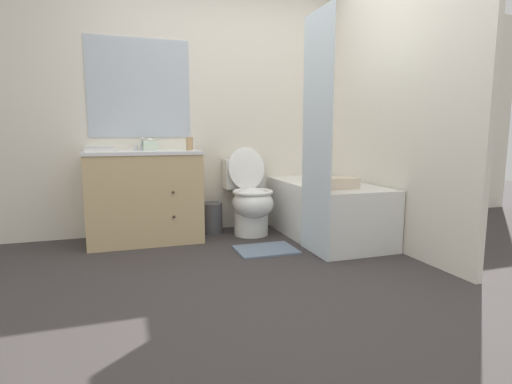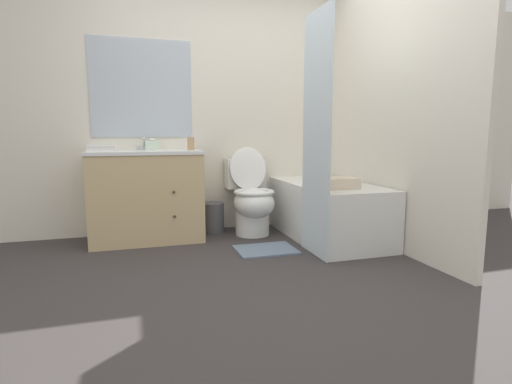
# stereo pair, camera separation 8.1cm
# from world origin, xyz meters

# --- Properties ---
(ground_plane) EXTENTS (14.00, 14.00, 0.00)m
(ground_plane) POSITION_xyz_m (0.00, 0.00, 0.00)
(ground_plane) COLOR #383333
(wall_back) EXTENTS (8.00, 0.06, 2.50)m
(wall_back) POSITION_xyz_m (-0.01, 1.65, 1.25)
(wall_back) COLOR silver
(wall_back) RESTS_ON ground_plane
(wall_right) EXTENTS (0.05, 2.62, 2.50)m
(wall_right) POSITION_xyz_m (1.29, 0.81, 1.25)
(wall_right) COLOR silver
(wall_right) RESTS_ON ground_plane
(vanity_cabinet) EXTENTS (1.02, 0.59, 0.84)m
(vanity_cabinet) POSITION_xyz_m (-0.75, 1.34, 0.43)
(vanity_cabinet) COLOR tan
(vanity_cabinet) RESTS_ON ground_plane
(sink_faucet) EXTENTS (0.14, 0.12, 0.12)m
(sink_faucet) POSITION_xyz_m (-0.75, 1.54, 0.88)
(sink_faucet) COLOR silver
(sink_faucet) RESTS_ON vanity_cabinet
(toilet) EXTENTS (0.41, 0.64, 0.86)m
(toilet) POSITION_xyz_m (0.25, 1.28, 0.34)
(toilet) COLOR white
(toilet) RESTS_ON ground_plane
(bathtub) EXTENTS (0.69, 1.39, 0.53)m
(bathtub) POSITION_xyz_m (0.91, 0.93, 0.27)
(bathtub) COLOR white
(bathtub) RESTS_ON ground_plane
(shower_curtain) EXTENTS (0.01, 0.49, 1.93)m
(shower_curtain) POSITION_xyz_m (0.55, 0.46, 0.97)
(shower_curtain) COLOR silver
(shower_curtain) RESTS_ON ground_plane
(wastebasket) EXTENTS (0.21, 0.21, 0.30)m
(wastebasket) POSITION_xyz_m (-0.10, 1.45, 0.15)
(wastebasket) COLOR #4C4C51
(wastebasket) RESTS_ON ground_plane
(tissue_box) EXTENTS (0.13, 0.13, 0.11)m
(tissue_box) POSITION_xyz_m (-0.68, 1.47, 0.89)
(tissue_box) COLOR silver
(tissue_box) RESTS_ON vanity_cabinet
(soap_dispenser) EXTENTS (0.07, 0.07, 0.15)m
(soap_dispenser) POSITION_xyz_m (-0.33, 1.34, 0.91)
(soap_dispenser) COLOR tan
(soap_dispenser) RESTS_ON vanity_cabinet
(hand_towel_folded) EXTENTS (0.23, 0.15, 0.05)m
(hand_towel_folded) POSITION_xyz_m (-1.11, 1.16, 0.87)
(hand_towel_folded) COLOR white
(hand_towel_folded) RESTS_ON vanity_cabinet
(bath_towel_folded) EXTENTS (0.32, 0.23, 0.09)m
(bath_towel_folded) POSITION_xyz_m (0.80, 0.57, 0.58)
(bath_towel_folded) COLOR beige
(bath_towel_folded) RESTS_ON bathtub
(bath_mat) EXTENTS (0.50, 0.38, 0.02)m
(bath_mat) POSITION_xyz_m (0.20, 0.68, 0.01)
(bath_mat) COLOR slate
(bath_mat) RESTS_ON ground_plane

